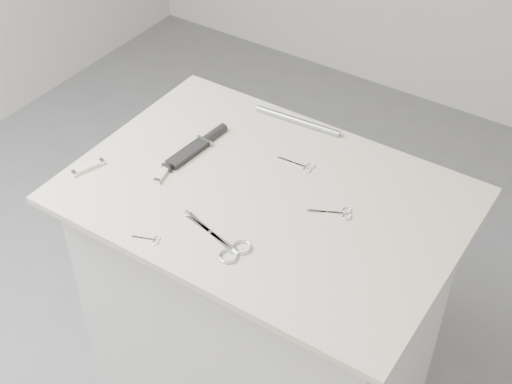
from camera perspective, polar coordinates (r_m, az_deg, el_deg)
The scene contains 10 objects.
plinth at distance 2.16m, azimuth 0.67°, elevation -9.50°, with size 0.90×0.60×0.90m, color silver.
display_board at distance 1.83m, azimuth 0.78°, elevation -0.31°, with size 1.00×0.70×0.02m, color beige.
large_shears at distance 1.68m, azimuth -2.40°, elevation -4.23°, with size 0.21×0.10×0.01m.
embroidery_scissors_a at distance 1.78m, azimuth 6.57°, elevation -1.66°, with size 0.11×0.07×0.00m.
embroidery_scissors_b at distance 1.91m, azimuth 3.66°, elevation 2.13°, with size 0.11×0.05×0.00m.
tiny_scissors at distance 1.72m, azimuth -8.50°, elevation -3.76°, with size 0.07×0.04×0.00m.
sheathed_knife at distance 1.97m, azimuth -4.51°, elevation 3.82°, with size 0.06×0.22×0.03m.
pocket_knife_a at distance 1.89m, azimuth -7.40°, elevation 1.57°, with size 0.04×0.09×0.01m.
pocket_knife_b at distance 1.94m, azimuth -13.29°, elevation 1.94°, with size 0.05×0.09×0.01m.
metal_rail at distance 2.06m, azimuth 3.32°, elevation 5.72°, with size 0.02×0.02×0.27m, color #979BA0.
Camera 1 is at (0.73, -1.16, 2.12)m, focal length 50.00 mm.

